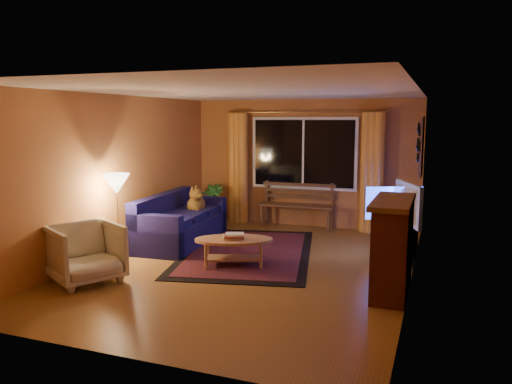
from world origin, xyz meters
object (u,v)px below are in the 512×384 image
(sofa, at_px, (181,219))
(coffee_table, at_px, (234,252))
(tv_console, at_px, (399,240))
(bench, at_px, (296,217))
(floor_lamp, at_px, (118,218))
(armchair, at_px, (86,250))

(sofa, xyz_separation_m, coffee_table, (1.38, -0.93, -0.21))
(tv_console, bearing_deg, bench, 149.21)
(sofa, distance_m, tv_console, 3.61)
(sofa, bearing_deg, tv_console, 3.14)
(sofa, distance_m, coffee_table, 1.68)
(sofa, relative_size, coffee_table, 1.84)
(coffee_table, bearing_deg, sofa, 145.90)
(sofa, height_order, tv_console, sofa)
(bench, relative_size, floor_lamp, 1.14)
(tv_console, bearing_deg, floor_lamp, -152.41)
(coffee_table, bearing_deg, tv_console, 31.76)
(coffee_table, height_order, tv_console, tv_console)
(bench, xyz_separation_m, coffee_table, (-0.14, -2.81, -0.02))
(armchair, distance_m, tv_console, 4.62)
(coffee_table, bearing_deg, armchair, -139.11)
(bench, distance_m, armchair, 4.47)
(floor_lamp, bearing_deg, sofa, 73.99)
(sofa, relative_size, tv_console, 1.66)
(bench, xyz_separation_m, sofa, (-1.52, -1.88, 0.20))
(armchair, bearing_deg, sofa, 25.56)
(floor_lamp, xyz_separation_m, tv_console, (3.95, 1.71, -0.39))
(bench, xyz_separation_m, floor_lamp, (-1.88, -3.15, 0.43))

